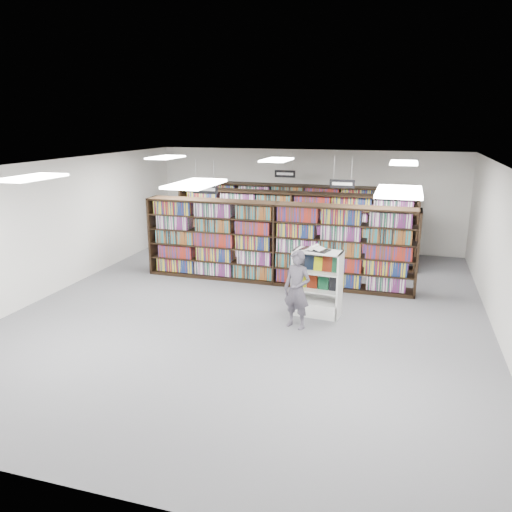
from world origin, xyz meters
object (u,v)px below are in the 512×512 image
(open_book, at_px, (315,249))
(bookshelf_row_near, at_px, (276,243))
(shopper, at_px, (297,290))
(endcap_display, at_px, (317,293))

(open_book, bearing_deg, bookshelf_row_near, 142.27)
(bookshelf_row_near, xyz_separation_m, shopper, (1.14, -2.70, -0.24))
(bookshelf_row_near, height_order, endcap_display, bookshelf_row_near)
(bookshelf_row_near, bearing_deg, shopper, -67.10)
(bookshelf_row_near, relative_size, open_book, 10.40)
(endcap_display, xyz_separation_m, open_book, (-0.09, 0.00, 0.98))
(open_book, distance_m, shopper, 1.08)
(bookshelf_row_near, xyz_separation_m, open_book, (1.33, -1.87, 0.42))
(bookshelf_row_near, bearing_deg, open_book, -54.56)
(bookshelf_row_near, xyz_separation_m, endcap_display, (1.41, -1.87, -0.57))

